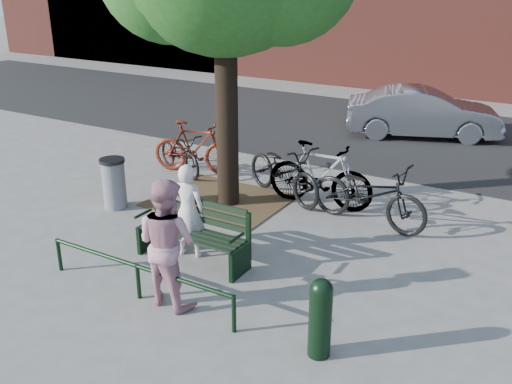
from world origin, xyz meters
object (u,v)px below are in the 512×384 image
Objects in this scene: park_bench at (195,230)px; parked_car at (423,113)px; person_right at (167,243)px; person_left at (188,211)px; bicycle_c at (284,170)px; litter_bin at (114,183)px; bollard at (320,315)px.

parked_car is (1.05, 8.53, 0.16)m from park_bench.
person_left is at bearing -60.00° from person_right.
person_right is at bearing -148.87° from bicycle_c.
park_bench is 1.01× the size of person_right.
litter_bin is at bearing -30.55° from person_right.
person_left reaches higher than park_bench.
parked_car reaches higher than litter_bin.
person_right is 1.76× the size of bollard.
bollard is 1.04× the size of litter_bin.
person_left is at bearing -19.61° from litter_bin.
litter_bin is 0.24× the size of parked_car.
person_right is at bearing -70.41° from park_bench.
person_right reaches higher than bicycle_c.
parked_car reaches higher than park_bench.
litter_bin is 3.15m from bicycle_c.
person_right is 2.19m from bollard.
bicycle_c is (0.13, 2.82, -0.18)m from person_left.
bicycle_c is (-2.61, 4.05, 0.03)m from bollard.
person_right reaches higher than bollard.
person_left reaches higher than bicycle_c.
parked_car is at bearing -112.02° from person_left.
litter_bin is (-2.88, 2.02, -0.39)m from person_right.
person_right is at bearing 179.21° from bollard.
litter_bin is (-5.04, 2.05, -0.05)m from bollard.
bicycle_c is at bearing -79.15° from person_right.
park_bench is 1.26m from person_right.
park_bench and bollard have the same top height.
bollard is 4.82m from bicycle_c.
park_bench is 2.63m from litter_bin.
park_bench is 1.86× the size of litter_bin.
person_left is 1.56× the size of litter_bin.
bollard is (2.16, -0.03, -0.34)m from person_right.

